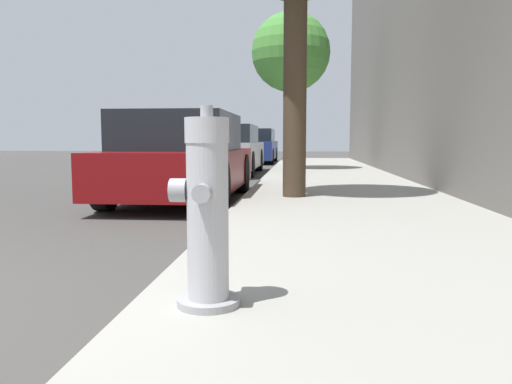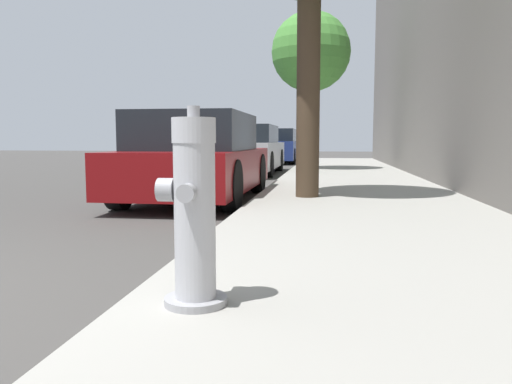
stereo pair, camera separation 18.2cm
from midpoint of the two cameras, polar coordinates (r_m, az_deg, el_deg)
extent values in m
cube|color=#99968E|center=(2.33, 22.28, -16.00)|extent=(2.91, 40.00, 0.15)
cylinder|color=#97979C|center=(2.43, -4.71, -12.26)|extent=(0.30, 0.30, 0.04)
cylinder|color=#B2B2B7|center=(2.34, -4.79, -3.35)|extent=(0.19, 0.19, 0.73)
cylinder|color=#B2B2B7|center=(2.31, -4.88, 7.04)|extent=(0.20, 0.20, 0.12)
cylinder|color=#97979C|center=(2.31, -4.90, 9.13)|extent=(0.06, 0.06, 0.05)
cylinder|color=#97979C|center=(2.20, -5.57, -0.13)|extent=(0.08, 0.06, 0.08)
cylinder|color=#97979C|center=(2.45, -4.14, 0.50)|extent=(0.08, 0.06, 0.08)
cylinder|color=#97979C|center=(2.36, -8.03, 0.25)|extent=(0.08, 0.11, 0.11)
cube|color=maroon|center=(7.82, -5.94, 2.64)|extent=(1.69, 4.02, 0.59)
cube|color=black|center=(7.65, -6.29, 6.87)|extent=(1.56, 2.21, 0.55)
cylinder|color=black|center=(9.23, -8.67, 2.22)|extent=(0.20, 0.68, 0.68)
cylinder|color=black|center=(8.91, 0.82, 2.15)|extent=(0.20, 0.68, 0.68)
cylinder|color=black|center=(6.89, -14.67, 0.85)|extent=(0.20, 0.68, 0.68)
cylinder|color=black|center=(6.45, -2.02, 0.71)|extent=(0.20, 0.68, 0.68)
cube|color=#B7B7BC|center=(13.96, -0.93, 4.27)|extent=(1.84, 4.40, 0.68)
cube|color=black|center=(13.78, -1.06, 6.66)|extent=(1.69, 2.42, 0.47)
cylinder|color=black|center=(15.45, -3.21, 3.70)|extent=(0.20, 0.66, 0.66)
cylinder|color=black|center=(15.21, 3.01, 3.67)|extent=(0.20, 0.66, 0.66)
cylinder|color=black|center=(12.79, -5.62, 3.22)|extent=(0.20, 0.66, 0.66)
cylinder|color=black|center=(12.50, 1.88, 3.18)|extent=(0.20, 0.66, 0.66)
cube|color=navy|center=(20.71, 2.59, 4.83)|extent=(1.70, 4.56, 0.72)
cube|color=black|center=(20.53, 2.55, 6.52)|extent=(1.57, 2.51, 0.49)
cylinder|color=black|center=(22.21, 0.96, 4.33)|extent=(0.20, 0.62, 0.62)
cylinder|color=black|center=(22.07, 4.95, 4.30)|extent=(0.20, 0.62, 0.62)
cylinder|color=black|center=(19.41, -0.09, 4.10)|extent=(0.20, 0.62, 0.62)
cylinder|color=black|center=(19.25, 4.47, 4.06)|extent=(0.20, 0.62, 0.62)
cylinder|color=#423323|center=(6.94, 6.76, 11.92)|extent=(0.32, 0.32, 3.01)
cylinder|color=#423323|center=(13.72, 6.59, 7.77)|extent=(0.21, 0.21, 2.45)
sphere|color=#478C38|center=(13.91, 6.68, 15.66)|extent=(2.11, 2.11, 2.11)
camera|label=1|loc=(0.09, -88.50, 0.16)|focal=35.00mm
camera|label=2|loc=(0.09, 91.50, -0.16)|focal=35.00mm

